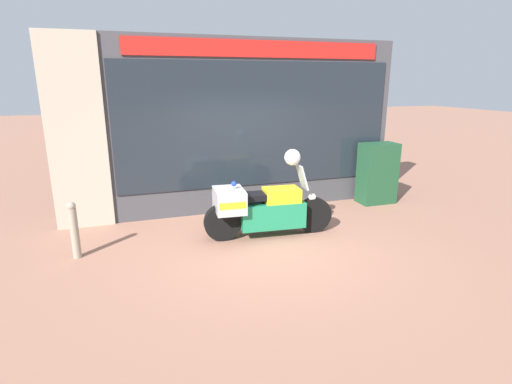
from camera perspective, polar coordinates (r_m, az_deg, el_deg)
ground_plane at (r=6.85m, az=1.69°, el=-7.20°), size 60.00×60.00×0.00m
shop_building at (r=8.16m, az=-6.17°, el=9.15°), size 6.96×0.55×3.48m
window_display at (r=8.65m, az=-0.19°, el=0.99°), size 5.50×0.30×1.97m
paramedic_motorcycle at (r=6.92m, az=0.77°, el=-2.34°), size 2.30×0.70×1.25m
utility_cabinet at (r=9.26m, az=16.93°, el=2.57°), size 0.79×0.49×1.34m
white_helmet at (r=6.86m, az=5.23°, el=4.96°), size 0.28×0.28×0.28m
street_bollard at (r=6.72m, az=-24.53°, el=-4.86°), size 0.13×0.13×0.90m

